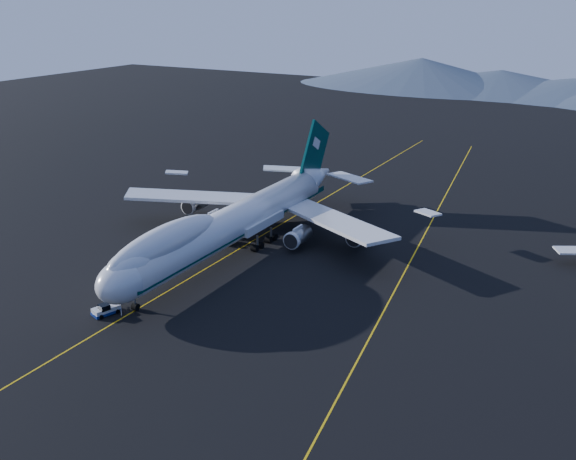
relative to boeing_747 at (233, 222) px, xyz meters
The scene contains 5 objects.
ground 5.81m from the boeing_747, 90.00° to the right, with size 500.00×500.00×0.00m, color black.
taxiway_line_main 5.80m from the boeing_747, 90.00° to the right, with size 0.25×220.00×0.01m, color #E3B40D.
taxiway_line_side 32.14m from the boeing_747, 18.38° to the left, with size 0.25×200.00×0.01m, color #E3B40D.
boeing_747 is the anchor object (origin of this frame).
pushback_tug 30.15m from the boeing_747, 95.80° to the right, with size 3.24×4.46×1.75m.
Camera 1 is at (61.89, -90.45, 44.40)m, focal length 40.00 mm.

